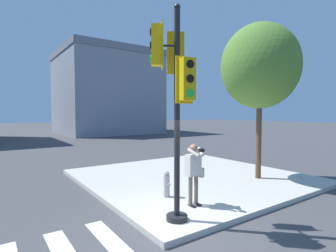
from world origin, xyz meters
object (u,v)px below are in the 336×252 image
at_px(person_photographer, 194,169).
at_px(street_tree, 260,66).
at_px(fire_hydrant, 167,184).
at_px(traffic_signal_pole, 174,86).

xyz_separation_m(person_photographer, street_tree, (4.01, 0.89, 3.28)).
relative_size(person_photographer, fire_hydrant, 2.14).
height_order(person_photographer, street_tree, street_tree).
height_order(traffic_signal_pole, fire_hydrant, traffic_signal_pole).
bearing_deg(traffic_signal_pole, fire_hydrant, 61.36).
bearing_deg(traffic_signal_pole, street_tree, 15.23).
distance_m(street_tree, fire_hydrant, 5.74).
distance_m(person_photographer, fire_hydrant, 1.21).
bearing_deg(person_photographer, traffic_signal_pole, -154.64).
bearing_deg(person_photographer, fire_hydrant, 101.37).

